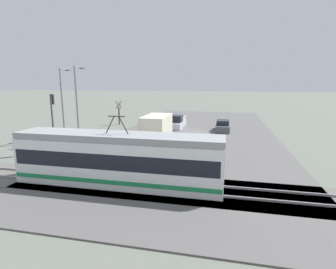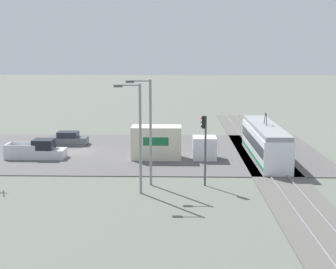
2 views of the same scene
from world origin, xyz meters
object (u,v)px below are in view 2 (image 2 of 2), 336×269
pickup_truck (37,151)px  traffic_light_pole (205,141)px  light_rail_tram (265,142)px  street_lamp_near_crossing (148,125)px  sedan_car_0 (68,139)px  street_lamp_mid_block (137,131)px  box_truck (168,144)px

pickup_truck → traffic_light_pole: size_ratio=1.04×
light_rail_tram → street_lamp_near_crossing: size_ratio=1.62×
pickup_truck → sedan_car_0: size_ratio=1.34×
sedan_car_0 → street_lamp_mid_block: street_lamp_mid_block is taller
traffic_light_pole → street_lamp_near_crossing: (-0.04, -4.37, 1.22)m
light_rail_tram → street_lamp_near_crossing: (9.12, -10.69, 3.08)m
sedan_car_0 → street_lamp_mid_block: bearing=28.0°
pickup_truck → traffic_light_pole: (8.87, 15.83, 2.77)m
sedan_car_0 → street_lamp_near_crossing: 18.87m
box_truck → traffic_light_pole: traffic_light_pole is taller
light_rail_tram → street_lamp_mid_block: (11.29, -11.30, 2.99)m
pickup_truck → street_lamp_near_crossing: bearing=52.4°
box_truck → pickup_truck: box_truck is taller
traffic_light_pole → street_lamp_mid_block: size_ratio=0.68×
pickup_truck → sedan_car_0: bearing=167.5°
pickup_truck → sedan_car_0: pickup_truck is taller
street_lamp_near_crossing → box_truck: bearing=171.5°
sedan_car_0 → traffic_light_pole: traffic_light_pole is taller
pickup_truck → street_lamp_mid_block: bearing=44.6°
street_lamp_near_crossing → traffic_light_pole: bearing=89.4°
street_lamp_mid_block → street_lamp_near_crossing: bearing=164.3°
light_rail_tram → street_lamp_mid_block: street_lamp_mid_block is taller
box_truck → traffic_light_pole: size_ratio=1.48×
traffic_light_pole → street_lamp_near_crossing: bearing=-90.6°
box_truck → street_lamp_near_crossing: size_ratio=0.99×
light_rail_tram → sedan_car_0: size_ratio=3.15×
light_rail_tram → sedan_car_0: 21.66m
light_rail_tram → box_truck: light_rail_tram is taller
light_rail_tram → box_truck: bearing=-88.7°
light_rail_tram → traffic_light_pole: bearing=-34.6°
street_lamp_near_crossing → street_lamp_mid_block: bearing=-15.7°
box_truck → street_lamp_near_crossing: (8.91, -1.33, 3.23)m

